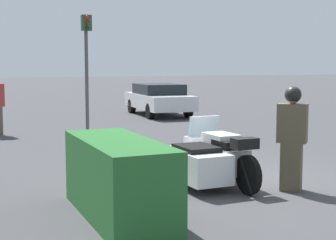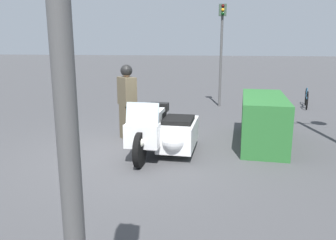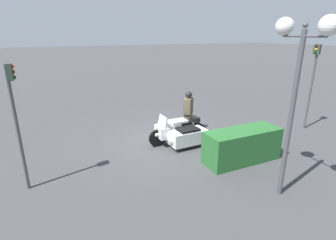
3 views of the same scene
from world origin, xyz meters
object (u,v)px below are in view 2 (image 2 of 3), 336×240
at_px(traffic_light_near, 65,28).
at_px(bicycle_parked, 306,98).
at_px(officer_rider, 127,100).
at_px(traffic_light_far, 222,41).
at_px(hedge_bush_curbside, 263,120).
at_px(police_motorcycle, 165,132).

bearing_deg(traffic_light_near, bicycle_parked, -14.35).
xyz_separation_m(officer_rider, traffic_light_far, (-4.90, 1.84, 1.43)).
bearing_deg(officer_rider, hedge_bush_curbside, 140.30).
bearing_deg(bicycle_parked, traffic_light_near, -7.14).
distance_m(police_motorcycle, traffic_light_near, 5.46).
bearing_deg(traffic_light_near, hedge_bush_curbside, -10.19).
bearing_deg(officer_rider, traffic_light_far, -155.40).
xyz_separation_m(police_motorcycle, officer_rider, (-0.94, -1.13, 0.46)).
distance_m(traffic_light_near, bicycle_parked, 12.04).
height_order(hedge_bush_curbside, bicycle_parked, hedge_bush_curbside).
xyz_separation_m(officer_rider, traffic_light_near, (6.05, 1.95, 1.29)).
bearing_deg(traffic_light_far, officer_rider, -28.22).
bearing_deg(hedge_bush_curbside, bicycle_parked, 160.49).
xyz_separation_m(police_motorcycle, bicycle_parked, (-6.39, 3.82, -0.15)).
distance_m(hedge_bush_curbside, traffic_light_near, 6.66).
distance_m(officer_rider, traffic_light_far, 5.42).
distance_m(traffic_light_far, bicycle_parked, 3.76).
height_order(police_motorcycle, traffic_light_near, traffic_light_near).
bearing_deg(hedge_bush_curbside, police_motorcycle, -58.38).
height_order(traffic_light_near, traffic_light_far, traffic_light_far).
relative_size(hedge_bush_curbside, traffic_light_near, 0.76).
bearing_deg(hedge_bush_curbside, traffic_light_near, -10.47).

